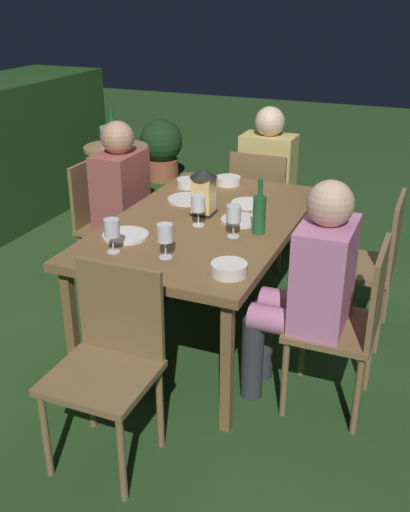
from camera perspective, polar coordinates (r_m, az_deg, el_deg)
ground_plane at (r=3.63m, az=0.00°, el=-7.39°), size 16.00×16.00×0.00m
dining_table at (r=3.33m, az=0.00°, el=2.58°), size 1.63×0.96×0.73m
chair_head_far at (r=4.33m, az=5.36°, el=5.03°), size 0.40×0.42×0.87m
person_in_mustard at (r=4.47m, az=6.19°, el=7.63°), size 0.48×0.38×1.15m
chair_head_near at (r=2.58m, az=-9.12°, el=-9.58°), size 0.40×0.42×0.87m
chair_side_left_b at (r=3.54m, az=15.53°, el=-0.36°), size 0.42×0.40×0.87m
chair_side_left_a at (r=2.89m, az=13.48°, el=-5.98°), size 0.42×0.40×0.87m
person_in_pink at (r=2.84m, az=9.90°, el=-2.66°), size 0.38×0.47×1.15m
chair_side_right_b at (r=4.08m, az=-9.47°, el=3.54°), size 0.42×0.40×0.87m
person_in_rust at (r=3.93m, az=-7.17°, el=5.24°), size 0.38×0.47×1.15m
lantern_centerpiece at (r=3.35m, az=-0.14°, el=6.39°), size 0.15×0.15×0.27m
green_bottle_on_table at (r=3.10m, az=5.19°, el=4.06°), size 0.07×0.07×0.29m
wine_glass_a at (r=3.04m, az=2.75°, el=3.91°), size 0.08×0.08×0.17m
wine_glass_b at (r=3.19m, az=-0.56°, el=4.88°), size 0.08×0.08×0.17m
wine_glass_c at (r=2.80m, az=-3.82°, el=2.04°), size 0.08×0.08×0.17m
wine_glass_d at (r=2.89m, az=-8.85°, el=2.51°), size 0.08×0.08×0.17m
plate_a at (r=3.29m, az=3.45°, el=3.42°), size 0.22×0.22×0.01m
plate_b at (r=3.55m, az=4.13°, el=5.02°), size 0.20×0.20×0.01m
plate_c at (r=3.11m, az=-7.57°, el=1.96°), size 0.24×0.24×0.01m
plate_d at (r=3.61m, az=-1.73°, el=5.42°), size 0.23×0.23×0.01m
bowl_olives at (r=2.67m, az=2.30°, el=-1.20°), size 0.16×0.16×0.06m
bowl_bread at (r=3.86m, az=-1.61°, el=6.99°), size 0.14×0.14×0.05m
bowl_salad at (r=3.91m, az=2.23°, el=7.21°), size 0.16×0.16×0.05m
side_table at (r=5.39m, az=-8.34°, el=8.11°), size 0.56×0.56×0.64m
ice_bucket at (r=5.31m, az=-8.56°, el=11.30°), size 0.26×0.26×0.34m
potted_plant_by_hedge at (r=6.46m, az=-4.19°, el=10.24°), size 0.45×0.45×0.64m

